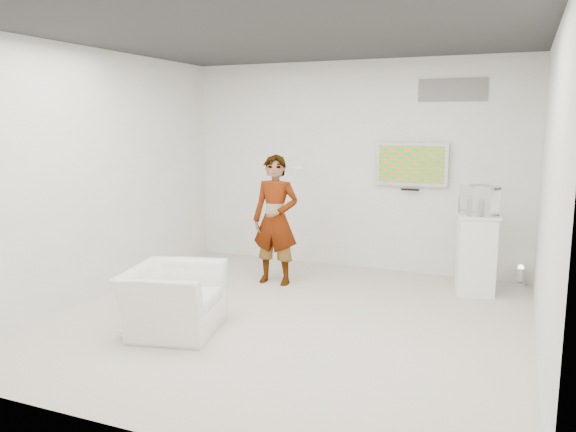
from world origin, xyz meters
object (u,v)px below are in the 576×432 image
(person, at_px, (276,220))
(pedestal, at_px, (476,254))
(floor_uplight, at_px, (520,276))
(armchair, at_px, (173,299))
(tv, at_px, (412,164))

(person, distance_m, pedestal, 2.58)
(person, bearing_deg, pedestal, 10.23)
(pedestal, height_order, floor_uplight, pedestal)
(armchair, xyz_separation_m, pedestal, (2.77, 2.53, 0.17))
(pedestal, xyz_separation_m, floor_uplight, (0.53, 0.56, -0.37))
(person, height_order, armchair, person)
(person, distance_m, armchair, 2.08)
(person, distance_m, floor_uplight, 3.30)
(armchair, bearing_deg, tv, -41.73)
(person, bearing_deg, floor_uplight, 18.11)
(pedestal, bearing_deg, armchair, -137.58)
(person, relative_size, floor_uplight, 6.37)
(floor_uplight, bearing_deg, armchair, -136.84)
(person, xyz_separation_m, floor_uplight, (3.03, 1.10, -0.72))
(pedestal, bearing_deg, person, -167.96)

